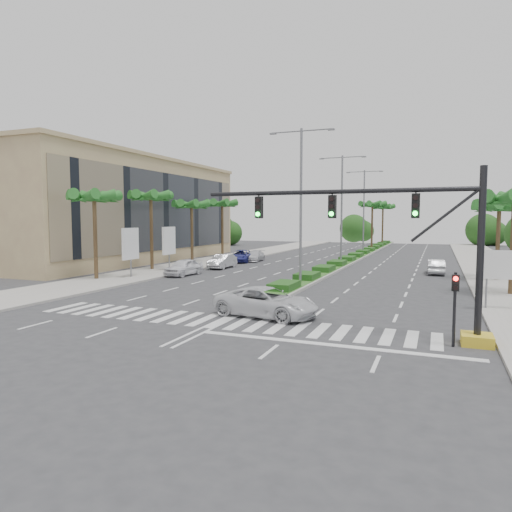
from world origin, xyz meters
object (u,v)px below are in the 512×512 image
Objects in this scene: car_parked_b at (222,261)px; car_parked_c at (241,256)px; car_right at (436,267)px; car_parked_a at (184,267)px; car_parked_d at (254,256)px; car_crossing at (267,302)px.

car_parked_b reaches higher than car_parked_c.
car_parked_b is at bearing 5.37° from car_right.
car_parked_d is at bearing 90.51° from car_parked_a.
car_parked_c is 22.03m from car_right.
car_parked_b is at bearing -96.21° from car_parked_d.
car_parked_a is at bearing -96.22° from car_parked_b.
car_parked_b is 23.93m from car_crossing.
car_crossing is at bearing 68.23° from car_right.
car_parked_a is 0.80× the size of car_crossing.
car_crossing is (12.35, -28.88, 0.13)m from car_parked_d.
car_parked_c is at bearing 35.80° from car_crossing.
car_parked_b is 7.18m from car_parked_c.
car_right is at bearing 27.63° from car_parked_a.
car_parked_a is 15.24m from car_parked_d.
car_parked_b reaches higher than car_right.
car_parked_d is at bearing 87.67° from car_parked_b.
car_parked_b is 0.80× the size of car_crossing.
car_parked_a is 1.06× the size of car_right.
car_right reaches higher than car_parked_d.
car_parked_d is 21.25m from car_right.
car_parked_d is at bearing -17.86° from car_right.
car_parked_d is (1.12, 1.37, -0.08)m from car_parked_c.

